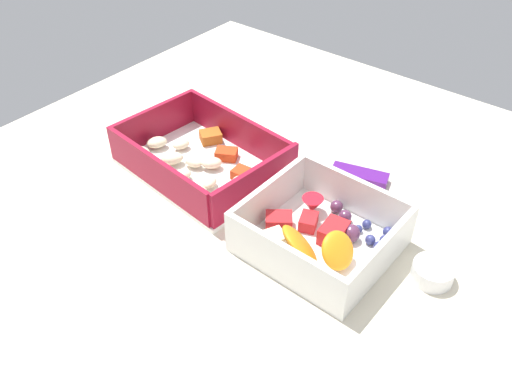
{
  "coord_description": "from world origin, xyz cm",
  "views": [
    {
      "loc": [
        28.86,
        -37.58,
        43.4
      ],
      "look_at": [
        -1.17,
        -0.26,
        4.0
      ],
      "focal_mm": 37.78,
      "sensor_mm": 36.0,
      "label": 1
    }
  ],
  "objects_px": {
    "pasta_container": "(201,161)",
    "candy_bar": "(359,176)",
    "paper_cup_liner": "(433,272)",
    "fruit_bowl": "(319,234)"
  },
  "relations": [
    {
      "from": "pasta_container",
      "to": "candy_bar",
      "type": "relative_size",
      "value": 2.96
    },
    {
      "from": "pasta_container",
      "to": "paper_cup_liner",
      "type": "relative_size",
      "value": 4.92
    },
    {
      "from": "candy_bar",
      "to": "paper_cup_liner",
      "type": "bearing_deg",
      "value": -34.36
    },
    {
      "from": "fruit_bowl",
      "to": "paper_cup_liner",
      "type": "height_order",
      "value": "fruit_bowl"
    },
    {
      "from": "pasta_container",
      "to": "fruit_bowl",
      "type": "xyz_separation_m",
      "value": [
        0.19,
        -0.02,
        0.0
      ]
    },
    {
      "from": "candy_bar",
      "to": "paper_cup_liner",
      "type": "relative_size",
      "value": 1.67
    },
    {
      "from": "candy_bar",
      "to": "paper_cup_liner",
      "type": "distance_m",
      "value": 0.17
    },
    {
      "from": "pasta_container",
      "to": "fruit_bowl",
      "type": "relative_size",
      "value": 1.38
    },
    {
      "from": "paper_cup_liner",
      "to": "fruit_bowl",
      "type": "bearing_deg",
      "value": -163.43
    },
    {
      "from": "fruit_bowl",
      "to": "pasta_container",
      "type": "bearing_deg",
      "value": 174.03
    }
  ]
}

